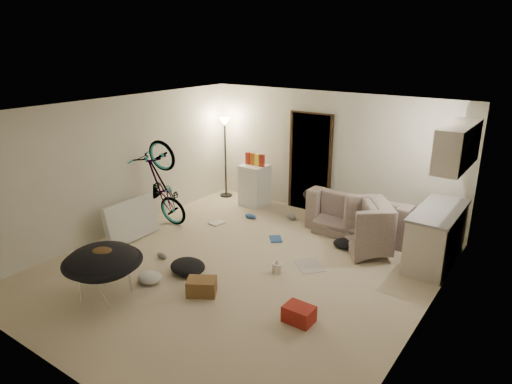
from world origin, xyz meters
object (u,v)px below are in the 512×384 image
Objects in this scene: saucer_chair at (103,268)px; floor_lamp at (225,140)px; sofa at (361,218)px; armchair at (387,233)px; mini_fridge at (255,185)px; tv_box at (131,220)px; juicer at (277,267)px; drink_case_b at (299,314)px; bicycle at (163,203)px; kitchen_counter at (436,237)px; drink_case_a at (202,287)px.

floor_lamp is at bearing 107.24° from saucer_chair.
sofa is at bearing -3.38° from floor_lamp.
armchair reaches higher than sofa.
mini_fridge is 4.32m from saucer_chair.
mini_fridge reaches higher than tv_box.
sofa is at bearing 78.89° from juicer.
sofa is at bearing 37.61° from tv_box.
bicycle is at bearing 161.89° from drink_case_b.
armchair is at bearing -7.90° from mini_fridge.
kitchen_counter is at bearing 23.66° from tv_box.
bicycle is 4.65× the size of drink_case_b.
tv_box is at bearing -87.99° from floor_lamp.
saucer_chair reaches higher than juicer.
armchair is 1.13× the size of mini_fridge.
bicycle is 2.11m from mini_fridge.
tv_box is at bearing -103.01° from mini_fridge.
saucer_chair is at bearing -80.75° from mini_fridge.
sofa is 8.63× the size of juicer.
bicycle is at bearing 88.73° from tv_box.
saucer_chair is 2.56m from juicer.
kitchen_counter is 2.60m from juicer.
floor_lamp is at bearing 176.31° from mini_fridge.
tv_box is (-3.29, -2.65, 0.08)m from sofa.
juicer is at bearing 78.92° from sofa.
tv_box reaches higher than sofa.
juicer is (0.54, 1.14, -0.02)m from drink_case_a.
mini_fridge reaches higher than juicer.
floor_lamp is 3.00m from tv_box.
drink_case_a is (2.31, -0.71, -0.25)m from tv_box.
juicer is at bearing -101.01° from bicycle.
drink_case_b is (3.87, -3.35, -1.20)m from floor_lamp.
drink_case_b is (3.77, -0.50, -0.25)m from tv_box.
drink_case_b is (3.77, -1.29, -0.35)m from bicycle.
juicer is (2.85, -0.36, -0.37)m from bicycle.
mini_fridge reaches higher than saucer_chair.
saucer_chair is 0.99× the size of tv_box.
bicycle reaches higher than drink_case_a.
floor_lamp is 1.03× the size of bicycle.
floor_lamp is at bearing -3.35° from sofa.
kitchen_counter is 0.85× the size of bicycle.
kitchen_counter reaches higher than drink_case_a.
mini_fridge reaches higher than drink_case_b.
bicycle is 1.97× the size of mini_fridge.
saucer_chair is at bearing -72.76° from floor_lamp.
bicycle is (-3.29, -1.86, 0.18)m from sofa.
floor_lamp is 3.54m from sofa.
tv_box is at bearing 129.25° from saucer_chair.
armchair is at bearing 27.92° from drink_case_a.
mini_fridge is 3.80m from drink_case_a.
tv_box reaches higher than armchair.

